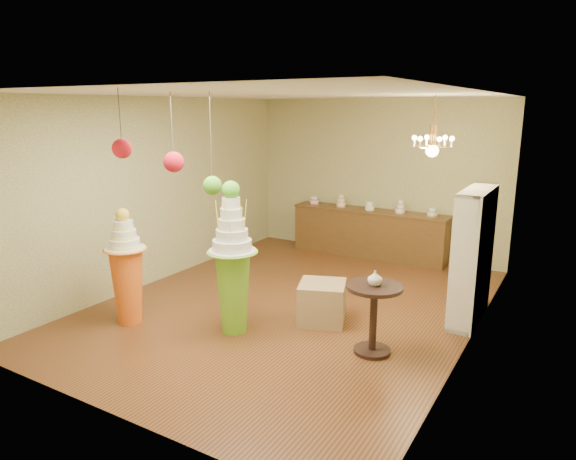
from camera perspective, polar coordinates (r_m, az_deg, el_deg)
The scene contains 17 objects.
floor at distance 7.62m, azimuth 0.40°, elevation -8.33°, with size 6.50×6.50×0.00m, color #573017.
ceiling at distance 7.08m, azimuth 0.44°, elevation 14.84°, with size 6.50×6.50×0.00m, color silver.
wall_back at distance 10.11m, azimuth 9.77°, elevation 5.70°, with size 5.00×0.04×3.00m, color tan.
wall_front at distance 4.76m, azimuth -19.71°, elevation -3.56°, with size 5.00×0.04×3.00m, color tan.
wall_left at distance 8.71m, azimuth -13.98°, elevation 4.28°, with size 0.04×6.50×3.00m, color tan.
wall_right at distance 6.35m, azimuth 20.31°, elevation 0.53°, with size 0.04×6.50×3.00m, color tan.
pedestal_green at distance 6.54m, azimuth -6.14°, elevation -4.62°, with size 0.64×0.64×1.97m.
pedestal_orange at distance 7.15m, azimuth -17.44°, elevation -4.91°, with size 0.68×0.68×1.57m.
burlap_riser at distance 6.98m, azimuth 3.81°, elevation -8.05°, with size 0.60×0.60×0.55m, color #967852.
sideboard at distance 10.04m, azimuth 8.97°, elevation -0.26°, with size 3.04×0.54×1.16m.
shelving_unit at distance 7.28m, azimuth 19.86°, elevation -2.71°, with size 0.33×1.20×1.80m.
round_table at distance 6.11m, azimuth 9.50°, elevation -8.69°, with size 0.86×0.86×0.84m.
vase at distance 5.98m, azimuth 9.64°, elevation -5.27°, with size 0.17×0.17×0.17m, color beige.
pom_red_left at distance 5.85m, azimuth -12.58°, elevation 7.41°, with size 0.23×0.23×0.87m.
pom_green_mid at distance 5.83m, azimuth -8.40°, elevation 4.94°, with size 0.21×0.21×1.13m.
pom_red_right at distance 4.94m, azimuth -17.96°, elevation 8.63°, with size 0.18×0.18×0.62m.
chandelier at distance 7.42m, azimuth 15.75°, elevation 8.89°, with size 0.63×0.63×0.85m.
Camera 1 is at (3.56, -6.12, 2.83)m, focal length 32.00 mm.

